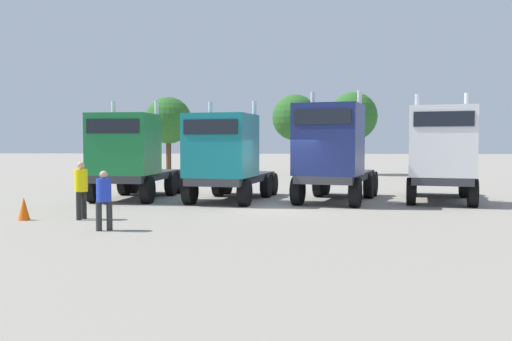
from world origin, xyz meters
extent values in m
plane|color=gray|center=(0.00, 0.00, 0.00)|extent=(200.00, 200.00, 0.00)
cube|color=#333338|center=(-6.32, 3.38, 0.97)|extent=(2.54, 5.73, 0.30)
cube|color=#197238|center=(-6.42, 1.73, 2.33)|extent=(2.53, 2.42, 2.43)
cube|color=black|center=(-6.50, 0.57, 3.02)|extent=(2.10, 0.17, 0.55)
cylinder|color=silver|center=(-5.40, 2.96, 2.63)|extent=(0.19, 0.19, 3.03)
cylinder|color=silver|center=(-7.29, 3.07, 2.63)|extent=(0.19, 0.19, 3.03)
cylinder|color=#333338|center=(-6.25, 4.61, 1.18)|extent=(1.17, 1.17, 0.12)
cylinder|color=black|center=(-5.35, 1.22, 0.53)|extent=(0.41, 1.08, 1.07)
cylinder|color=black|center=(-7.55, 1.35, 0.53)|extent=(0.41, 1.08, 1.07)
cylinder|color=black|center=(-5.15, 4.51, 0.53)|extent=(0.41, 1.08, 1.07)
cylinder|color=black|center=(-7.35, 4.65, 0.53)|extent=(0.41, 1.08, 1.07)
cylinder|color=black|center=(-5.08, 5.61, 0.53)|extent=(0.41, 1.08, 1.07)
cylinder|color=black|center=(-7.28, 5.75, 0.53)|extent=(0.41, 1.08, 1.07)
cube|color=#333338|center=(-2.13, 2.91, 0.91)|extent=(3.23, 6.07, 0.30)
cube|color=#14727A|center=(-2.43, 1.33, 2.28)|extent=(2.83, 2.93, 2.44)
cube|color=black|center=(-2.67, 0.06, 2.97)|extent=(2.07, 0.43, 0.55)
cylinder|color=silver|center=(-1.23, 2.54, 2.58)|extent=(0.21, 0.21, 3.04)
cylinder|color=silver|center=(-3.10, 2.90, 2.58)|extent=(0.21, 0.21, 3.04)
cylinder|color=#333338|center=(-1.89, 4.16, 1.12)|extent=(1.29, 1.29, 0.12)
cylinder|color=black|center=(-1.45, 0.57, 0.51)|extent=(0.53, 1.06, 1.01)
cylinder|color=black|center=(-3.61, 0.97, 0.51)|extent=(0.53, 1.06, 1.01)
cylinder|color=black|center=(-0.81, 3.96, 0.51)|extent=(0.53, 1.06, 1.01)
cylinder|color=black|center=(-2.97, 4.37, 0.51)|extent=(0.53, 1.06, 1.01)
cylinder|color=black|center=(-0.60, 5.04, 0.51)|extent=(0.53, 1.06, 1.01)
cylinder|color=black|center=(-2.77, 5.45, 0.51)|extent=(0.53, 1.06, 1.01)
cube|color=#333338|center=(2.20, 2.92, 1.01)|extent=(3.69, 6.17, 0.30)
cube|color=navy|center=(1.72, 1.21, 2.51)|extent=(2.92, 2.80, 2.70)
cube|color=black|center=(1.41, 0.11, 3.34)|extent=(2.03, 0.61, 0.55)
cylinder|color=silver|center=(2.98, 2.17, 2.81)|extent=(0.22, 0.22, 3.30)
cylinder|color=silver|center=(1.15, 2.68, 2.81)|extent=(0.22, 0.22, 3.30)
cylinder|color=#333338|center=(2.55, 4.14, 1.22)|extent=(1.36, 1.36, 0.12)
cylinder|color=black|center=(2.66, 0.50, 0.55)|extent=(0.64, 1.16, 1.11)
cylinder|color=black|center=(0.55, 1.10, 0.55)|extent=(0.64, 1.16, 1.11)
cylinder|color=black|center=(3.61, 3.86, 0.55)|extent=(0.64, 1.16, 1.11)
cylinder|color=black|center=(1.50, 4.46, 0.55)|extent=(0.64, 1.16, 1.11)
cylinder|color=black|center=(3.91, 4.92, 0.55)|extent=(0.64, 1.16, 1.11)
cylinder|color=black|center=(1.80, 5.52, 0.55)|extent=(0.64, 1.16, 1.11)
cube|color=#333338|center=(6.46, 3.38, 0.95)|extent=(3.45, 6.31, 0.30)
cube|color=white|center=(6.06, 1.60, 2.44)|extent=(2.85, 2.81, 2.67)
cube|color=black|center=(5.80, 0.44, 3.25)|extent=(2.06, 0.50, 0.55)
cylinder|color=silver|center=(7.28, 2.69, 2.74)|extent=(0.21, 0.21, 3.27)
cylinder|color=silver|center=(5.42, 3.10, 2.74)|extent=(0.21, 0.21, 3.27)
cylinder|color=#333338|center=(6.74, 4.66, 1.16)|extent=(1.31, 1.31, 0.12)
cylinder|color=black|center=(7.03, 0.91, 0.53)|extent=(0.57, 1.10, 1.05)
cylinder|color=black|center=(4.88, 1.39, 0.53)|extent=(0.57, 1.10, 1.05)
cylinder|color=black|center=(7.83, 4.49, 0.53)|extent=(0.57, 1.10, 1.05)
cylinder|color=black|center=(5.69, 4.97, 0.53)|extent=(0.57, 1.10, 1.05)
cylinder|color=black|center=(8.07, 5.57, 0.53)|extent=(0.57, 1.10, 1.05)
cylinder|color=black|center=(5.93, 6.05, 0.53)|extent=(0.57, 1.10, 1.05)
cylinder|color=#242424|center=(-6.16, -3.21, 0.44)|extent=(0.19, 0.19, 0.87)
cylinder|color=#242424|center=(-6.22, -3.49, 0.44)|extent=(0.19, 0.19, 0.87)
cylinder|color=yellow|center=(-6.19, -3.35, 1.22)|extent=(0.47, 0.47, 0.69)
sphere|color=tan|center=(-6.19, -3.35, 1.68)|extent=(0.24, 0.24, 0.24)
cylinder|color=#2C2C2C|center=(-4.60, -5.36, 0.40)|extent=(0.21, 0.21, 0.79)
cylinder|color=#2C2C2C|center=(-4.86, -5.48, 0.40)|extent=(0.21, 0.21, 0.79)
cylinder|color=#2038C1|center=(-4.73, -5.42, 1.10)|extent=(0.54, 0.54, 0.63)
sphere|color=tan|center=(-4.73, -5.42, 1.53)|extent=(0.21, 0.21, 0.21)
cone|color=#F2590C|center=(-7.91, -3.62, 0.36)|extent=(0.36, 0.36, 0.72)
cylinder|color=#4C3823|center=(-8.51, 18.42, 1.33)|extent=(0.36, 0.36, 2.66)
sphere|color=#286023|center=(-8.51, 18.42, 3.97)|extent=(3.30, 3.30, 3.30)
cylinder|color=#4C3823|center=(0.43, 21.55, 1.46)|extent=(0.36, 0.36, 2.91)
sphere|color=#286023|center=(0.43, 21.55, 4.29)|extent=(3.44, 3.44, 3.44)
cylinder|color=#4C3823|center=(4.75, 21.42, 1.47)|extent=(0.36, 0.36, 2.94)
sphere|color=#286023|center=(4.75, 21.42, 4.37)|extent=(3.57, 3.57, 3.57)
camera|label=1|loc=(0.44, -19.90, 2.39)|focal=38.52mm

